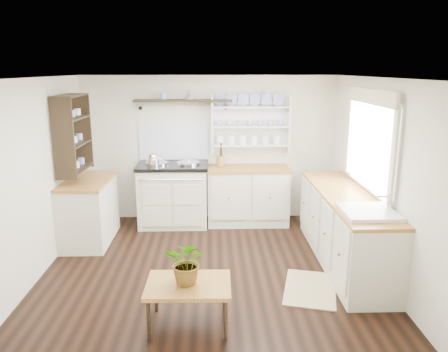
{
  "coord_description": "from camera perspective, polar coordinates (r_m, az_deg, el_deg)",
  "views": [
    {
      "loc": [
        0.04,
        -5.01,
        2.4
      ],
      "look_at": [
        0.19,
        0.25,
        1.1
      ],
      "focal_mm": 35.0,
      "sensor_mm": 36.0,
      "label": 1
    }
  ],
  "objects": [
    {
      "name": "wall_left",
      "position": [
        5.55,
        -23.13,
        -0.27
      ],
      "size": [
        0.02,
        3.8,
        2.3
      ],
      "primitive_type": "cube",
      "color": "silver",
      "rests_on": "ground"
    },
    {
      "name": "belfast_sink",
      "position": [
        4.93,
        18.24,
        -5.78
      ],
      "size": [
        0.55,
        0.6,
        0.45
      ],
      "color": "white",
      "rests_on": "right_cabinets"
    },
    {
      "name": "back_cabinets",
      "position": [
        6.91,
        3.1,
        -2.44
      ],
      "size": [
        1.27,
        0.63,
        0.9
      ],
      "color": "beige",
      "rests_on": "floor"
    },
    {
      "name": "left_shelving",
      "position": [
        6.26,
        -19.16,
        5.31
      ],
      "size": [
        0.28,
        0.8,
        1.05
      ],
      "primitive_type": "cube",
      "color": "black",
      "rests_on": "wall_left"
    },
    {
      "name": "plate_rack",
      "position": [
        6.95,
        3.46,
        6.88
      ],
      "size": [
        1.2,
        0.22,
        0.9
      ],
      "color": "white",
      "rests_on": "wall_back"
    },
    {
      "name": "floor",
      "position": [
        5.56,
        -1.92,
        -11.73
      ],
      "size": [
        4.0,
        3.8,
        0.01
      ],
      "primitive_type": "cube",
      "color": "black",
      "rests_on": "ground"
    },
    {
      "name": "high_shelf",
      "position": [
        6.82,
        -5.38,
        9.69
      ],
      "size": [
        1.5,
        0.29,
        0.16
      ],
      "color": "black",
      "rests_on": "wall_back"
    },
    {
      "name": "center_table",
      "position": [
        4.27,
        -4.67,
        -14.34
      ],
      "size": [
        0.8,
        0.58,
        0.43
      ],
      "rotation": [
        0.0,
        0.0,
        -0.02
      ],
      "color": "brown",
      "rests_on": "floor"
    },
    {
      "name": "ceiling",
      "position": [
        5.01,
        -2.13,
        12.72
      ],
      "size": [
        4.0,
        3.8,
        0.01
      ],
      "primitive_type": "cube",
      "color": "white",
      "rests_on": "wall_back"
    },
    {
      "name": "wall_back",
      "position": [
        7.02,
        -1.92,
        3.62
      ],
      "size": [
        4.0,
        0.02,
        2.3
      ],
      "primitive_type": "cube",
      "color": "silver",
      "rests_on": "ground"
    },
    {
      "name": "window",
      "position": [
        5.56,
        18.52,
        4.52
      ],
      "size": [
        0.08,
        1.55,
        1.22
      ],
      "color": "white",
      "rests_on": "wall_right"
    },
    {
      "name": "kettle",
      "position": [
        6.66,
        -9.23,
        1.96
      ],
      "size": [
        0.19,
        0.19,
        0.23
      ],
      "primitive_type": null,
      "color": "silver",
      "rests_on": "aga_cooker"
    },
    {
      "name": "right_cabinets",
      "position": [
        5.71,
        15.48,
        -6.51
      ],
      "size": [
        0.62,
        2.43,
        0.9
      ],
      "color": "beige",
      "rests_on": "floor"
    },
    {
      "name": "utensil_crock",
      "position": [
        6.84,
        -0.48,
        1.95
      ],
      "size": [
        0.13,
        0.13,
        0.15
      ],
      "primitive_type": "cylinder",
      "color": "olive",
      "rests_on": "back_cabinets"
    },
    {
      "name": "left_cabinets",
      "position": [
        6.46,
        -17.21,
        -4.24
      ],
      "size": [
        0.62,
        1.13,
        0.9
      ],
      "color": "beige",
      "rests_on": "floor"
    },
    {
      "name": "aga_cooker",
      "position": [
        6.88,
        -6.61,
        -2.32
      ],
      "size": [
        1.08,
        0.75,
        1.0
      ],
      "color": "beige",
      "rests_on": "floor"
    },
    {
      "name": "potted_plant",
      "position": [
        4.15,
        -4.74,
        -11.13
      ],
      "size": [
        0.48,
        0.45,
        0.43
      ],
      "primitive_type": "imported",
      "rotation": [
        0.0,
        0.0,
        -0.35
      ],
      "color": "#3F7233",
      "rests_on": "center_table"
    },
    {
      "name": "wall_right",
      "position": [
        5.52,
        19.21,
        0.01
      ],
      "size": [
        0.02,
        3.8,
        2.3
      ],
      "primitive_type": "cube",
      "color": "silver",
      "rests_on": "ground"
    },
    {
      "name": "floor_rug",
      "position": [
        5.13,
        11.17,
        -14.23
      ],
      "size": [
        0.74,
        0.96,
        0.02
      ],
      "primitive_type": "cube",
      "rotation": [
        0.0,
        0.0,
        -0.25
      ],
      "color": "#998C59",
      "rests_on": "floor"
    }
  ]
}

